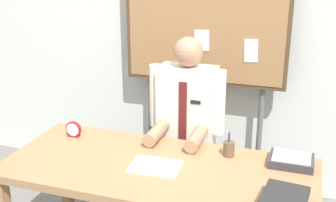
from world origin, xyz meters
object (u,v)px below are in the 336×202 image
person (186,140)px  bulletin_board (205,16)px  desk_clock (73,130)px  open_notebook (155,166)px  pen_holder (229,149)px  paper_tray (291,160)px  desk (158,178)px

person → bulletin_board: size_ratio=0.68×
person → desk_clock: bearing=-151.0°
open_notebook → pen_holder: pen_holder is taller
bulletin_board → open_notebook: size_ratio=7.00×
paper_tray → open_notebook: bearing=-159.3°
bulletin_board → desk_clock: bearing=-129.1°
person → paper_tray: (0.75, -0.34, 0.12)m
desk → pen_holder: size_ratio=11.65×
open_notebook → pen_holder: (0.38, 0.29, 0.04)m
pen_holder → paper_tray: pen_holder is taller
desk → bulletin_board: size_ratio=0.89×
person → paper_tray: person is taller
pen_holder → person: bearing=137.7°
person → paper_tray: bearing=-24.2°
pen_holder → bulletin_board: bearing=114.6°
desk → pen_holder: 0.48m
person → bulletin_board: bearing=90.0°
pen_holder → desk_clock: bearing=-177.6°
pen_holder → paper_tray: size_ratio=0.62×
desk → open_notebook: (-0.01, -0.02, 0.09)m
bulletin_board → paper_tray: (0.75, -0.81, -0.71)m
person → pen_holder: bearing=-42.3°
open_notebook → desk_clock: (-0.69, 0.24, 0.04)m
person → open_notebook: size_ratio=4.74×
desk → open_notebook: size_ratio=6.26×
open_notebook → desk_clock: desk_clock is taller
desk_clock → pen_holder: pen_holder is taller
pen_holder → open_notebook: bearing=-143.3°
bulletin_board → open_notebook: (-0.01, -1.10, -0.74)m
desk → person: person is taller
desk → desk_clock: (-0.70, 0.22, 0.13)m
desk → bulletin_board: bulletin_board is taller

